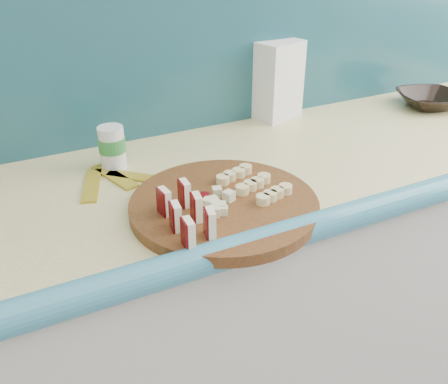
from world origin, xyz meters
name	(u,v)px	position (x,y,z in m)	size (l,w,h in m)	color
kitchen_counter	(253,303)	(0.10, 1.50, 0.46)	(2.20, 0.63, 0.91)	beige
backsplash	(207,37)	(0.10, 1.79, 1.16)	(2.20, 0.02, 0.50)	teal
cutting_board	(224,206)	(-0.08, 1.34, 0.92)	(0.39, 0.39, 0.02)	#441F0E
apple_wedges	(186,212)	(-0.18, 1.29, 0.96)	(0.07, 0.17, 0.05)	#F1E2C1
apple_chunks	(215,201)	(-0.10, 1.33, 0.94)	(0.07, 0.07, 0.02)	beige
banana_slices	(253,184)	(0.00, 1.36, 0.94)	(0.13, 0.16, 0.02)	#D3C081
brown_bowl	(429,100)	(0.79, 1.61, 0.93)	(0.19, 0.19, 0.05)	black
flour_bag	(278,80)	(0.31, 1.76, 1.02)	(0.13, 0.09, 0.23)	white
canister	(112,147)	(-0.22, 1.64, 0.96)	(0.06, 0.06, 0.10)	silver
banana_peel	(115,180)	(-0.24, 1.57, 0.91)	(0.21, 0.18, 0.01)	gold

